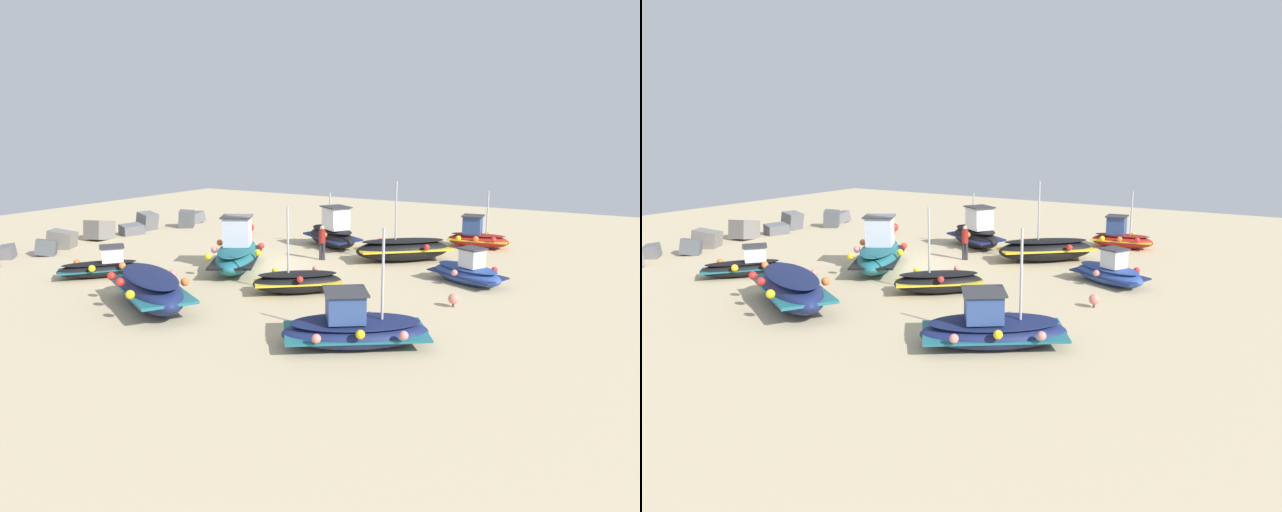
% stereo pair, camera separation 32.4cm
% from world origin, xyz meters
% --- Properties ---
extents(ground_plane, '(51.64, 51.64, 0.00)m').
position_xyz_m(ground_plane, '(0.00, 0.00, 0.00)').
color(ground_plane, '#C6B289').
extents(fishing_boat_0, '(4.15, 5.47, 1.28)m').
position_xyz_m(fishing_boat_0, '(-7.62, -0.63, 0.70)').
color(fishing_boat_0, navy).
rests_on(fishing_boat_0, ground_plane).
extents(fishing_boat_1, '(4.04, 4.67, 3.60)m').
position_xyz_m(fishing_boat_1, '(-7.30, -8.69, 0.55)').
color(fishing_boat_1, navy).
rests_on(fishing_boat_1, ground_plane).
extents(fishing_boat_2, '(3.37, 4.26, 2.96)m').
position_xyz_m(fishing_boat_2, '(5.30, -0.81, 0.76)').
color(fishing_boat_2, black).
rests_on(fishing_boat_2, ground_plane).
extents(fishing_boat_3, '(4.53, 4.74, 3.91)m').
position_xyz_m(fishing_boat_3, '(4.12, -5.38, 0.59)').
color(fishing_boat_3, black).
rests_on(fishing_boat_3, ground_plane).
extents(fishing_boat_4, '(3.46, 3.12, 1.34)m').
position_xyz_m(fishing_boat_4, '(-5.48, 4.57, 0.45)').
color(fishing_boat_4, black).
rests_on(fishing_boat_4, ground_plane).
extents(fishing_boat_5, '(5.41, 4.18, 2.44)m').
position_xyz_m(fishing_boat_5, '(-1.37, 0.40, 0.74)').
color(fishing_boat_5, '#1E6670').
rests_on(fishing_boat_5, ground_plane).
extents(fishing_boat_6, '(2.04, 3.38, 3.09)m').
position_xyz_m(fishing_boat_6, '(9.14, -7.54, 0.58)').
color(fishing_boat_6, maroon).
rests_on(fishing_boat_6, ground_plane).
extents(fishing_boat_7, '(2.59, 3.64, 1.57)m').
position_xyz_m(fishing_boat_7, '(1.53, -9.39, 0.49)').
color(fishing_boat_7, '#2D4C9E').
rests_on(fishing_boat_7, ground_plane).
extents(fishing_boat_8, '(3.37, 3.64, 3.44)m').
position_xyz_m(fishing_boat_8, '(-3.28, -4.11, 0.46)').
color(fishing_boat_8, black).
rests_on(fishing_boat_8, ground_plane).
extents(person_walking, '(0.32, 0.32, 1.69)m').
position_xyz_m(person_walking, '(2.32, -1.92, 0.97)').
color(person_walking, '#2D2D38').
rests_on(person_walking, ground_plane).
extents(breakwater_rocks, '(16.25, 2.79, 1.34)m').
position_xyz_m(breakwater_rocks, '(0.50, 11.33, 0.45)').
color(breakwater_rocks, slate).
rests_on(breakwater_rocks, ground_plane).
extents(mooring_buoy_0, '(0.39, 0.39, 0.50)m').
position_xyz_m(mooring_buoy_0, '(-2.02, -9.98, 0.31)').
color(mooring_buoy_0, '#3F3F42').
rests_on(mooring_buoy_0, ground_plane).
extents(mooring_buoy_1, '(0.53, 0.53, 0.68)m').
position_xyz_m(mooring_buoy_1, '(6.20, 5.44, 0.41)').
color(mooring_buoy_1, '#3F3F42').
rests_on(mooring_buoy_1, ground_plane).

